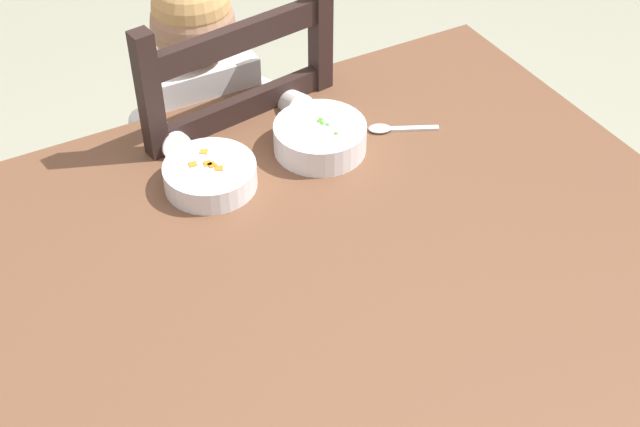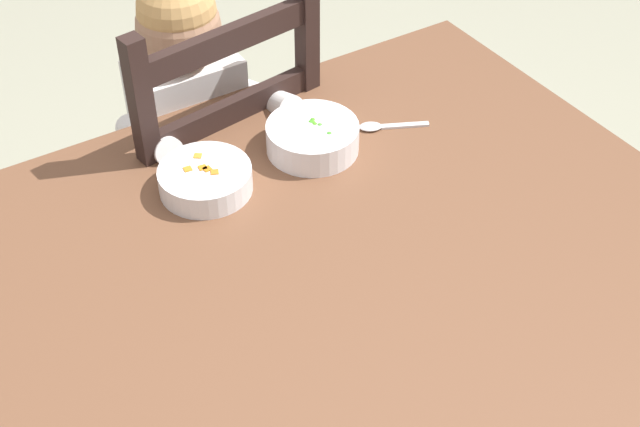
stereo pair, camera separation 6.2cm
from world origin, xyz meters
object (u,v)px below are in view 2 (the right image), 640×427
Objects in this scene: child_figure at (195,125)px; bowl_of_peas at (313,137)px; dining_table at (346,307)px; dining_chair at (204,185)px; spoon at (381,126)px; bowl_of_carrots at (205,179)px.

child_figure is 0.33m from bowl_of_peas.
dining_table is 1.29× the size of child_figure.
dining_table is 0.62m from dining_chair.
dining_chair is at bearing 128.82° from spoon.
dining_table is 9.58× the size of spoon.
dining_table is at bearing -132.75° from spoon.
spoon is (0.27, 0.29, 0.10)m from dining_table.
dining_chair is at bearing 43.02° from child_figure.
bowl_of_carrots is 0.37m from spoon.
bowl_of_peas is 0.22m from bowl_of_carrots.
spoon reaches higher than dining_table.
spoon is (0.26, -0.30, 0.08)m from child_figure.
bowl_of_peas is at bearing -0.01° from bowl_of_carrots.
spoon is (0.15, -0.01, -0.02)m from bowl_of_peas.
spoon is (0.25, -0.31, 0.26)m from dining_chair.
dining_table is 0.34m from bowl_of_peas.
dining_chair reaches higher than child_figure.
dining_table is at bearing -91.42° from dining_chair.
bowl_of_peas reaches higher than dining_table.
child_figure reaches higher than bowl_of_carrots.
bowl_of_peas is (0.11, -0.29, 0.11)m from child_figure.
dining_table is 1.29× the size of dining_chair.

